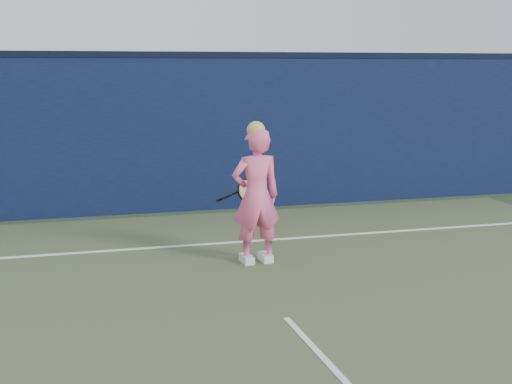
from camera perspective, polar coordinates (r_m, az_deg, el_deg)
name	(u,v)px	position (r m, az deg, el deg)	size (l,w,h in m)	color
ground	(324,360)	(6.00, 5.48, -13.25)	(80.00, 80.00, 0.00)	#2C462B
backstop_wall	(183,135)	(11.86, -5.86, 4.57)	(24.00, 0.40, 2.50)	black
wall_cap	(182,55)	(11.80, -5.98, 10.86)	(24.00, 0.42, 0.10)	black
player	(256,196)	(8.58, 0.00, -0.28)	(0.62, 0.43, 1.73)	pink
racket	(244,190)	(9.02, -1.00, 0.14)	(0.54, 0.20, 0.30)	black
court_lines	(340,375)	(5.72, 6.71, -14.37)	(11.00, 12.04, 0.01)	white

